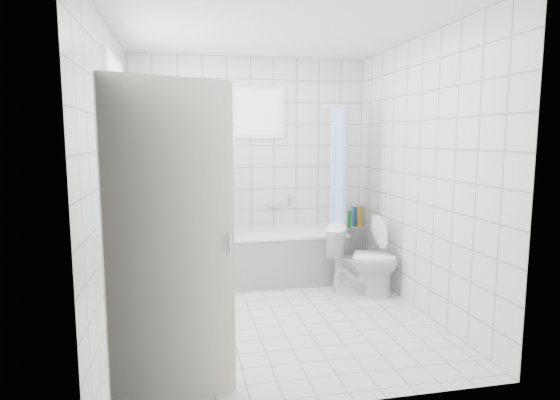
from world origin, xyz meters
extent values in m
plane|color=white|center=(0.00, 0.00, 0.00)|extent=(3.00, 3.00, 0.00)
plane|color=white|center=(0.00, 0.00, 2.60)|extent=(3.00, 3.00, 0.00)
cube|color=white|center=(0.00, 1.50, 1.30)|extent=(2.80, 0.02, 2.60)
cube|color=white|center=(0.00, -1.50, 1.30)|extent=(2.80, 0.02, 2.60)
cube|color=white|center=(-1.40, 0.00, 1.30)|extent=(0.02, 3.00, 2.60)
cube|color=white|center=(1.40, 0.00, 1.30)|extent=(0.02, 3.00, 2.60)
cube|color=white|center=(-1.35, 0.30, 1.60)|extent=(0.01, 0.90, 1.40)
cube|color=white|center=(0.10, 1.46, 1.95)|extent=(0.50, 0.01, 0.50)
cube|color=white|center=(-1.31, 0.30, 0.86)|extent=(0.18, 1.02, 0.08)
cube|color=silver|center=(-0.88, -1.33, 1.00)|extent=(0.76, 0.34, 2.00)
cube|color=white|center=(0.18, 1.12, 0.28)|extent=(1.61, 0.75, 0.55)
cube|color=white|center=(0.18, 1.12, 0.57)|extent=(1.63, 0.77, 0.03)
cube|color=white|center=(-0.70, 1.07, 0.75)|extent=(0.15, 0.85, 1.50)
cube|color=white|center=(1.25, 1.38, 0.28)|extent=(0.40, 0.24, 0.55)
imported|color=white|center=(1.03, 0.44, 0.37)|extent=(0.83, 0.68, 0.74)
cylinder|color=silver|center=(0.94, 1.10, 2.00)|extent=(0.02, 0.80, 0.02)
cube|color=silver|center=(0.28, 1.46, 0.85)|extent=(0.18, 0.06, 0.06)
imported|color=white|center=(-1.30, 0.23, 0.99)|extent=(0.21, 0.21, 0.19)
imported|color=#34B5EC|center=(-1.30, 0.14, 1.00)|extent=(0.13, 0.13, 0.20)
imported|color=pink|center=(-1.30, 0.57, 0.99)|extent=(0.10, 0.10, 0.17)
cylinder|color=#C13E16|center=(1.18, 1.41, 0.67)|extent=(0.06, 0.06, 0.24)
cylinder|color=blue|center=(1.30, 1.39, 0.68)|extent=(0.06, 0.06, 0.25)
cylinder|color=orange|center=(1.33, 1.32, 0.68)|extent=(0.06, 0.06, 0.26)
cylinder|color=#178A2A|center=(1.18, 1.30, 0.66)|extent=(0.06, 0.06, 0.22)
camera|label=1|loc=(-0.81, -4.10, 1.65)|focal=30.00mm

